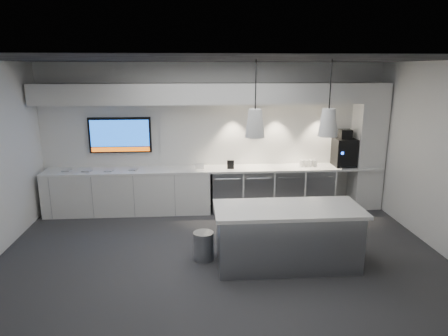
{
  "coord_description": "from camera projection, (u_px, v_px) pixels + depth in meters",
  "views": [
    {
      "loc": [
        -0.38,
        -5.7,
        2.89
      ],
      "look_at": [
        0.12,
        1.1,
        1.17
      ],
      "focal_mm": 32.0,
      "sensor_mm": 36.0,
      "label": 1
    }
  ],
  "objects": [
    {
      "name": "wall_right",
      "position": [
        448.0,
        161.0,
        6.13
      ],
      "size": [
        0.0,
        7.0,
        7.0
      ],
      "primitive_type": "plane",
      "rotation": [
        1.57,
        0.0,
        -1.57
      ],
      "color": "white",
      "rests_on": "floor"
    },
    {
      "name": "soffit",
      "position": [
        214.0,
        93.0,
        7.79
      ],
      "size": [
        6.9,
        0.6,
        0.4
      ],
      "primitive_type": "cube",
      "color": "white",
      "rests_on": "wall_back"
    },
    {
      "name": "island",
      "position": [
        287.0,
        236.0,
        5.92
      ],
      "size": [
        2.16,
        0.93,
        0.91
      ],
      "rotation": [
        0.0,
        0.0,
        -0.0
      ],
      "color": "#93969B",
      "rests_on": "floor"
    },
    {
      "name": "fridge_unit_b",
      "position": [
        257.0,
        189.0,
        8.31
      ],
      "size": [
        0.6,
        0.61,
        0.85
      ],
      "primitive_type": "cube",
      "color": "#93969B",
      "rests_on": "floor"
    },
    {
      "name": "wall_back",
      "position": [
        213.0,
        136.0,
        8.3
      ],
      "size": [
        7.0,
        0.0,
        7.0
      ],
      "primitive_type": "plane",
      "rotation": [
        1.57,
        0.0,
        0.0
      ],
      "color": "white",
      "rests_on": "floor"
    },
    {
      "name": "back_counter",
      "position": [
        214.0,
        169.0,
        8.13
      ],
      "size": [
        6.8,
        0.65,
        0.04
      ],
      "primitive_type": "cube",
      "color": "white",
      "rests_on": "left_base_cabinets"
    },
    {
      "name": "backsplash",
      "position": [
        271.0,
        134.0,
        8.35
      ],
      "size": [
        4.6,
        0.03,
        1.3
      ],
      "primitive_type": "cube",
      "color": "white",
      "rests_on": "wall_back"
    },
    {
      "name": "column",
      "position": [
        368.0,
        146.0,
        8.28
      ],
      "size": [
        0.55,
        0.55,
        2.6
      ],
      "primitive_type": "cube",
      "color": "white",
      "rests_on": "floor"
    },
    {
      "name": "fridge_unit_c",
      "position": [
        286.0,
        189.0,
        8.35
      ],
      "size": [
        0.6,
        0.61,
        0.85
      ],
      "primitive_type": "cube",
      "color": "#93969B",
      "rests_on": "floor"
    },
    {
      "name": "pendant_left",
      "position": [
        255.0,
        123.0,
        5.47
      ],
      "size": [
        0.27,
        0.27,
        1.09
      ],
      "color": "white",
      "rests_on": "ceiling"
    },
    {
      "name": "sign_black",
      "position": [
        231.0,
        165.0,
        8.04
      ],
      "size": [
        0.14,
        0.03,
        0.18
      ],
      "primitive_type": "cube",
      "rotation": [
        0.0,
        0.0,
        -0.1
      ],
      "color": "black",
      "rests_on": "back_counter"
    },
    {
      "name": "sign_white",
      "position": [
        200.0,
        166.0,
        8.02
      ],
      "size": [
        0.18,
        0.04,
        0.14
      ],
      "primitive_type": "cube",
      "rotation": [
        0.0,
        0.0,
        0.12
      ],
      "color": "white",
      "rests_on": "back_counter"
    },
    {
      "name": "wall_front",
      "position": [
        241.0,
        233.0,
        3.46
      ],
      "size": [
        7.0,
        0.0,
        7.0
      ],
      "primitive_type": "plane",
      "rotation": [
        -1.57,
        0.0,
        0.0
      ],
      "color": "white",
      "rests_on": "floor"
    },
    {
      "name": "coffee_machine",
      "position": [
        344.0,
        151.0,
        8.27
      ],
      "size": [
        0.43,
        0.6,
        0.76
      ],
      "rotation": [
        0.0,
        0.0,
        -0.03
      ],
      "color": "black",
      "rests_on": "back_counter"
    },
    {
      "name": "pendant_right",
      "position": [
        328.0,
        122.0,
        5.54
      ],
      "size": [
        0.27,
        0.27,
        1.09
      ],
      "color": "white",
      "rests_on": "ceiling"
    },
    {
      "name": "fridge_unit_d",
      "position": [
        316.0,
        188.0,
        8.4
      ],
      "size": [
        0.6,
        0.61,
        0.85
      ],
      "primitive_type": "cube",
      "color": "#93969B",
      "rests_on": "floor"
    },
    {
      "name": "wall_tv",
      "position": [
        120.0,
        135.0,
        8.1
      ],
      "size": [
        1.25,
        0.07,
        0.72
      ],
      "color": "black",
      "rests_on": "wall_back"
    },
    {
      "name": "tray_a",
      "position": [
        67.0,
        171.0,
        7.89
      ],
      "size": [
        0.18,
        0.18,
        0.02
      ],
      "primitive_type": "cube",
      "rotation": [
        0.0,
        0.0,
        -0.1
      ],
      "color": "#A8A8A8",
      "rests_on": "back_counter"
    },
    {
      "name": "ceiling",
      "position": [
        221.0,
        59.0,
        5.51
      ],
      "size": [
        7.0,
        7.0,
        0.0
      ],
      "primitive_type": "plane",
      "rotation": [
        3.14,
        0.0,
        0.0
      ],
      "color": "black",
      "rests_on": "wall_back"
    },
    {
      "name": "fridge_unit_a",
      "position": [
        226.0,
        190.0,
        8.26
      ],
      "size": [
        0.6,
        0.61,
        0.85
      ],
      "primitive_type": "cube",
      "color": "#93969B",
      "rests_on": "floor"
    },
    {
      "name": "cup_cluster",
      "position": [
        308.0,
        163.0,
        8.26
      ],
      "size": [
        0.34,
        0.16,
        0.14
      ],
      "primitive_type": null,
      "color": "silver",
      "rests_on": "back_counter"
    },
    {
      "name": "tray_c",
      "position": [
        109.0,
        171.0,
        7.88
      ],
      "size": [
        0.18,
        0.18,
        0.02
      ],
      "primitive_type": "cube",
      "rotation": [
        0.0,
        0.0,
        -0.1
      ],
      "color": "#A8A8A8",
      "rests_on": "back_counter"
    },
    {
      "name": "bin",
      "position": [
        204.0,
        246.0,
        6.15
      ],
      "size": [
        0.41,
        0.41,
        0.44
      ],
      "primitive_type": "cylinder",
      "rotation": [
        0.0,
        0.0,
        0.39
      ],
      "color": "#93969B",
      "rests_on": "floor"
    },
    {
      "name": "tray_b",
      "position": [
        87.0,
        171.0,
        7.86
      ],
      "size": [
        0.19,
        0.19,
        0.02
      ],
      "primitive_type": "cube",
      "rotation": [
        0.0,
        0.0,
        -0.2
      ],
      "color": "#A8A8A8",
      "rests_on": "back_counter"
    },
    {
      "name": "left_base_cabinets",
      "position": [
        129.0,
        192.0,
        8.12
      ],
      "size": [
        3.3,
        0.63,
        0.86
      ],
      "primitive_type": "cube",
      "color": "white",
      "rests_on": "floor"
    },
    {
      "name": "tray_d",
      "position": [
        133.0,
        169.0,
        7.98
      ],
      "size": [
        0.19,
        0.19,
        0.02
      ],
      "primitive_type": "cube",
      "rotation": [
        0.0,
        0.0,
        -0.2
      ],
      "color": "#A8A8A8",
      "rests_on": "back_counter"
    },
    {
      "name": "floor",
      "position": [
        222.0,
        258.0,
        6.25
      ],
      "size": [
        7.0,
        7.0,
        0.0
      ],
      "primitive_type": "plane",
      "color": "#303133",
      "rests_on": "ground"
    }
  ]
}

